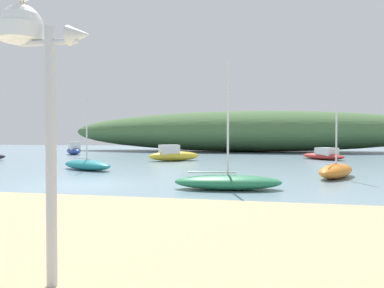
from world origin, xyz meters
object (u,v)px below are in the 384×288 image
(mast_structure, at_px, (32,55))
(sailboat_west_reach, at_px, (228,182))
(motorboat_centre_water, at_px, (324,155))
(sailboat_mid_channel, at_px, (336,171))
(sailboat_far_right, at_px, (87,165))
(motorboat_off_point, at_px, (173,155))
(motorboat_by_sandbar, at_px, (74,150))

(mast_structure, distance_m, sailboat_west_reach, 9.61)
(mast_structure, relative_size, motorboat_centre_water, 0.75)
(sailboat_mid_channel, height_order, sailboat_far_right, sailboat_mid_channel)
(motorboat_centre_water, bearing_deg, mast_structure, -105.13)
(motorboat_off_point, relative_size, sailboat_west_reach, 0.89)
(mast_structure, xyz_separation_m, sailboat_far_right, (-7.46, 15.03, -2.57))
(motorboat_centre_water, bearing_deg, sailboat_far_right, -139.93)
(sailboat_far_right, bearing_deg, sailboat_west_reach, -33.77)
(mast_structure, bearing_deg, sailboat_mid_channel, 66.89)
(motorboat_by_sandbar, relative_size, motorboat_centre_water, 0.78)
(motorboat_off_point, bearing_deg, motorboat_by_sandbar, 149.91)
(sailboat_mid_channel, bearing_deg, sailboat_west_reach, -134.65)
(motorboat_centre_water, distance_m, sailboat_west_reach, 19.42)
(motorboat_off_point, height_order, sailboat_west_reach, sailboat_west_reach)
(sailboat_far_right, distance_m, sailboat_west_reach, 10.56)
(mast_structure, relative_size, sailboat_far_right, 0.77)
(motorboat_by_sandbar, bearing_deg, sailboat_west_reach, -49.06)
(sailboat_far_right, relative_size, sailboat_west_reach, 0.89)
(sailboat_mid_channel, bearing_deg, motorboat_off_point, 137.27)
(sailboat_mid_channel, bearing_deg, motorboat_by_sandbar, 143.80)
(motorboat_centre_water, bearing_deg, motorboat_off_point, -160.83)
(mast_structure, distance_m, motorboat_off_point, 23.97)
(motorboat_off_point, bearing_deg, motorboat_centre_water, 19.17)
(sailboat_west_reach, bearing_deg, motorboat_centre_water, 71.55)
(motorboat_centre_water, height_order, sailboat_west_reach, sailboat_west_reach)
(motorboat_by_sandbar, bearing_deg, motorboat_off_point, -30.09)
(mast_structure, distance_m, motorboat_centre_water, 28.69)
(motorboat_by_sandbar, xyz_separation_m, sailboat_west_reach, (18.95, -21.85, -0.23))
(sailboat_far_right, height_order, sailboat_west_reach, sailboat_west_reach)
(sailboat_mid_channel, bearing_deg, motorboat_centre_water, 83.50)
(motorboat_off_point, bearing_deg, mast_structure, -79.05)
(sailboat_mid_channel, xyz_separation_m, sailboat_west_reach, (-4.57, -4.63, -0.06))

